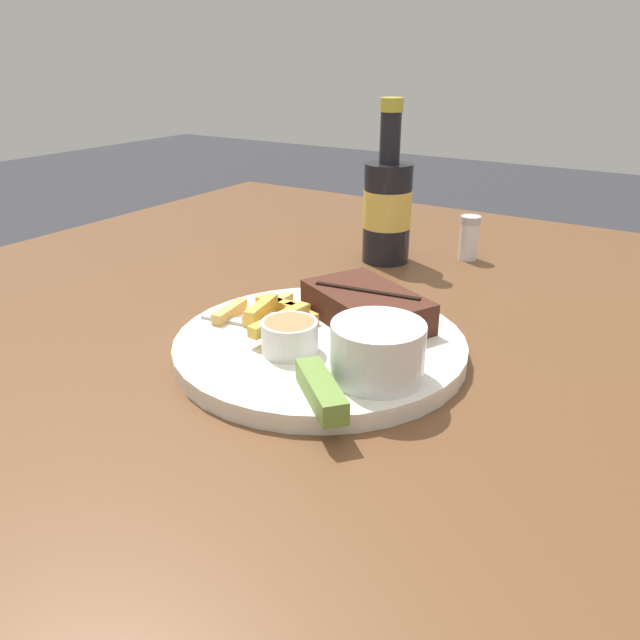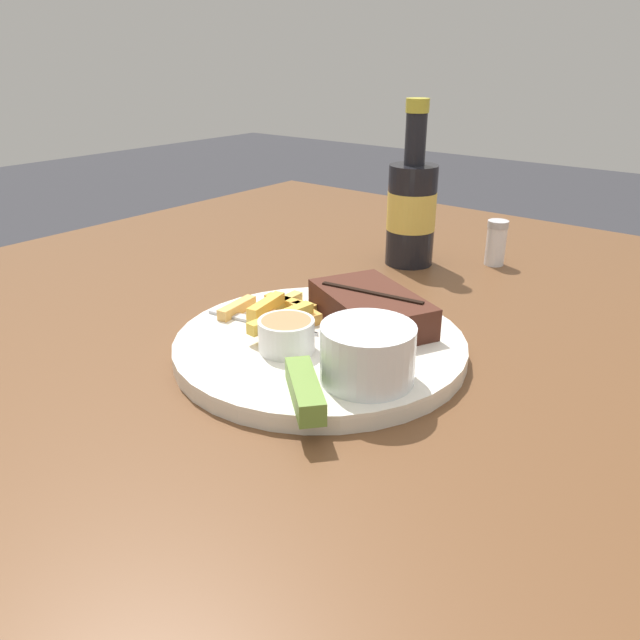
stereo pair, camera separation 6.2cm
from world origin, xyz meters
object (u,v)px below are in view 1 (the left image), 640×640
Objects in this scene: pickle_spear at (321,390)px; knife_utensil at (345,323)px; coleslaw_cup at (378,348)px; fork_utensil at (253,324)px; beer_bottle at (387,206)px; salt_shaker at (469,238)px; dinner_plate at (320,346)px; steak_portion at (366,307)px; dipping_sauce_cup at (290,335)px.

pickle_spear reaches higher than knife_utensil.
fork_utensil is at bearing 169.78° from coleslaw_cup.
fork_utensil is 0.59× the size of beer_bottle.
coleslaw_cup is 1.29× the size of salt_shaker.
steak_portion is (0.02, 0.06, 0.03)m from dinner_plate.
salt_shaker is (0.02, 0.38, 0.02)m from dinner_plate.
dinner_plate is at bearing -74.88° from beer_bottle.
steak_portion is at bearing -54.11° from knife_utensil.
knife_utensil is at bearing -71.59° from beer_bottle.
beer_bottle reaches higher than coleslaw_cup.
beer_bottle is at bearing 112.45° from steak_portion.
dipping_sauce_cup is 0.10m from pickle_spear.
fork_utensil is 2.06× the size of salt_shaker.
steak_portion reaches higher than dipping_sauce_cup.
coleslaw_cup is 0.17m from fork_utensil.
beer_bottle is (-0.01, 0.32, 0.06)m from fork_utensil.
fork_utensil is at bearing 96.76° from knife_utensil.
fork_utensil is (-0.16, 0.03, -0.03)m from coleslaw_cup.
knife_utensil is at bearing 23.03° from fork_utensil.
coleslaw_cup reaches higher than steak_portion.
dipping_sauce_cup is 0.41× the size of fork_utensil.
fork_utensil is (-0.07, 0.03, -0.02)m from dipping_sauce_cup.
pickle_spear reaches higher than fork_utensil.
dipping_sauce_cup is at bearing -101.32° from dinner_plate.
knife_utensil is (-0.06, 0.14, -0.01)m from pickle_spear.
dinner_plate is at bearing 154.28° from coleslaw_cup.
steak_portion is at bearing 123.00° from coleslaw_cup.
beer_bottle reaches higher than steak_portion.
coleslaw_cup is 0.43m from salt_shaker.
dinner_plate is 4.55× the size of salt_shaker.
salt_shaker is at bearing 35.65° from beer_bottle.
salt_shaker is at bearing 67.79° from fork_utensil.
knife_utensil is at bearing -118.78° from steak_portion.
dipping_sauce_cup is 0.84× the size of salt_shaker.
pickle_spear is at bearing -84.07° from salt_shaker.
dinner_plate is 2.20× the size of fork_utensil.
coleslaw_cup is at bearing -80.58° from salt_shaker.
fork_utensil is at bearing -170.94° from dinner_plate.
knife_utensil is (0.08, 0.05, 0.00)m from fork_utensil.
pickle_spear is 0.58× the size of fork_utensil.
steak_portion is 2.04× the size of pickle_spear.
fork_utensil is (-0.10, -0.07, -0.02)m from steak_portion.
dinner_plate is at bearing 0.00° from fork_utensil.
dinner_plate is 0.39m from salt_shaker.
knife_utensil is at bearing 80.98° from dinner_plate.
beer_bottle is at bearing 109.95° from pickle_spear.
steak_portion is 2.46× the size of salt_shaker.
coleslaw_cup is at bearing -64.23° from beer_bottle.
beer_bottle is (-0.10, 0.25, 0.05)m from steak_portion.
knife_utensil is 0.69× the size of beer_bottle.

